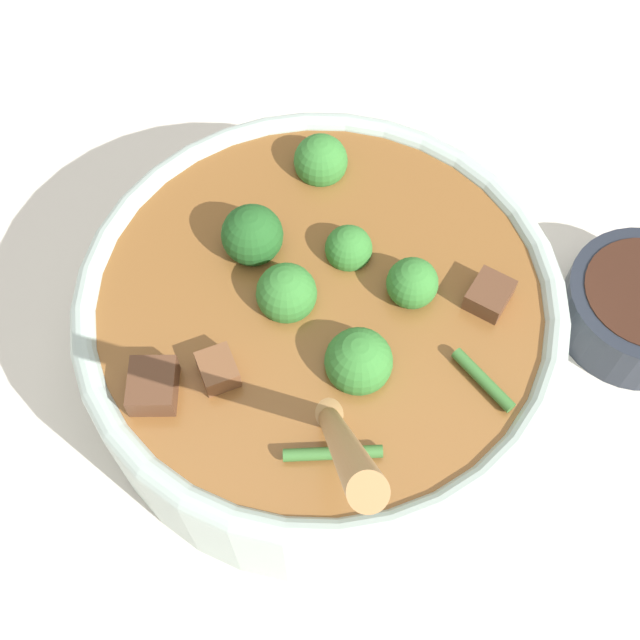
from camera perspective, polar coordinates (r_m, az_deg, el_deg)
name	(u,v)px	position (r m, az deg, el deg)	size (l,w,h in m)	color
ground_plane	(320,362)	(0.56, 0.00, -3.01)	(4.00, 4.00, 0.00)	silver
stew_bowl	(320,324)	(0.51, 0.00, -0.31)	(0.34, 0.30, 0.29)	#B2C6BC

